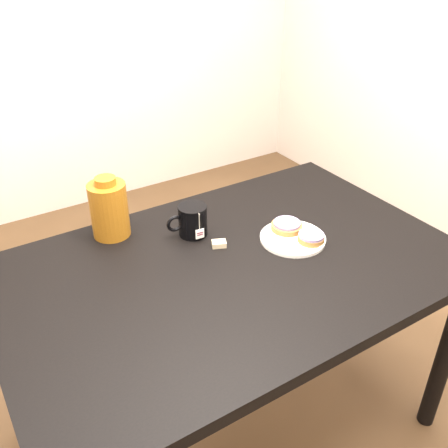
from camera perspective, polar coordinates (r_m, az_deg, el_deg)
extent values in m
plane|color=brown|center=(2.06, 0.79, -21.69)|extent=(4.00, 4.00, 0.00)
cube|color=black|center=(1.54, 0.99, -5.15)|extent=(1.40, 0.90, 0.04)
cylinder|color=black|center=(1.96, 24.02, -13.36)|extent=(0.06, 0.06, 0.71)
cylinder|color=black|center=(1.92, -22.79, -13.99)|extent=(0.06, 0.06, 0.71)
cylinder|color=black|center=(2.33, 8.87, -2.69)|extent=(0.06, 0.06, 0.71)
cylinder|color=white|center=(1.65, 7.86, -1.63)|extent=(0.21, 0.21, 0.01)
torus|color=white|center=(1.65, 7.87, -1.46)|extent=(0.21, 0.21, 0.01)
cylinder|color=brown|center=(1.68, 7.18, -0.31)|extent=(0.11, 0.11, 0.02)
cylinder|color=gray|center=(1.68, 7.21, 0.09)|extent=(0.10, 0.10, 0.01)
cylinder|color=brown|center=(1.63, 9.91, -1.65)|extent=(0.11, 0.11, 0.02)
cylinder|color=gray|center=(1.63, 9.96, -1.25)|extent=(0.10, 0.10, 0.01)
cylinder|color=black|center=(1.65, -3.59, 0.42)|extent=(0.10, 0.10, 0.11)
cylinder|color=black|center=(1.62, -3.64, 1.78)|extent=(0.08, 0.08, 0.00)
torus|color=black|center=(1.62, -5.64, 0.05)|extent=(0.06, 0.02, 0.06)
cylinder|color=beige|center=(1.59, -2.85, 0.31)|extent=(0.00, 0.00, 0.06)
cube|color=white|center=(1.62, -2.80, -1.09)|extent=(0.03, 0.00, 0.03)
cube|color=#C6B793|center=(1.60, -0.57, -2.28)|extent=(0.05, 0.05, 0.02)
cylinder|color=brown|center=(1.67, -12.99, 1.58)|extent=(0.16, 0.16, 0.18)
cylinder|color=brown|center=(1.62, -13.42, 4.79)|extent=(0.07, 0.07, 0.02)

